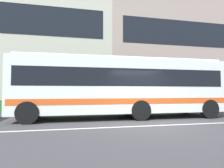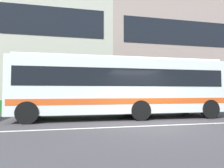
# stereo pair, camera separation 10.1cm
# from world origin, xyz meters

# --- Properties ---
(ground_plane) EXTENTS (160.00, 160.00, 0.00)m
(ground_plane) POSITION_xyz_m (0.00, 0.00, 0.00)
(ground_plane) COLOR #433F43
(lane_centre_line) EXTENTS (60.00, 0.16, 0.01)m
(lane_centre_line) POSITION_xyz_m (0.00, 0.00, 0.00)
(lane_centre_line) COLOR silver
(lane_centre_line) RESTS_ON ground_plane
(hedge_row_far) EXTENTS (15.23, 1.10, 0.85)m
(hedge_row_far) POSITION_xyz_m (-2.48, 6.66, 0.42)
(hedge_row_far) COLOR #2B7524
(hedge_row_far) RESTS_ON ground_plane
(apartment_block_right) EXTENTS (25.85, 9.19, 12.81)m
(apartment_block_right) POSITION_xyz_m (13.36, 14.20, 6.40)
(apartment_block_right) COLOR #A28A80
(apartment_block_right) RESTS_ON ground_plane
(transit_bus) EXTENTS (11.17, 2.74, 3.21)m
(transit_bus) POSITION_xyz_m (-0.58, 2.63, 1.77)
(transit_bus) COLOR silver
(transit_bus) RESTS_ON ground_plane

